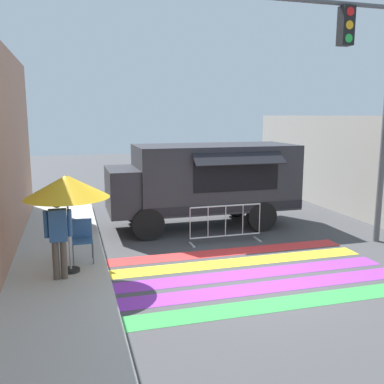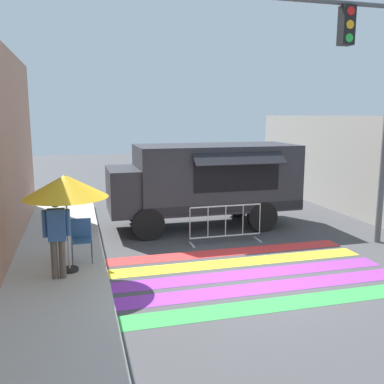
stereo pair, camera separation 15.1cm
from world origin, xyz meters
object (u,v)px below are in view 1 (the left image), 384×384
at_px(folding_chair, 82,236).
at_px(barricade_front, 226,224).
at_px(food_truck, 201,180).
at_px(patio_umbrella, 67,187).
at_px(vendor_person, 58,233).
at_px(traffic_signal_pole, 363,77).

relative_size(folding_chair, barricade_front, 0.47).
bearing_deg(food_truck, patio_umbrella, -139.46).
xyz_separation_m(food_truck, vendor_person, (-4.03, -3.63, -0.36)).
distance_m(vendor_person, barricade_front, 4.61).
distance_m(patio_umbrella, folding_chair, 1.41).
distance_m(traffic_signal_pole, folding_chair, 7.77).
bearing_deg(barricade_front, food_truck, 94.49).
relative_size(food_truck, traffic_signal_pole, 0.88).
relative_size(folding_chair, vendor_person, 0.56).
relative_size(patio_umbrella, vendor_person, 1.22).
height_order(food_truck, folding_chair, food_truck).
relative_size(patio_umbrella, barricade_front, 1.02).
height_order(vendor_person, barricade_front, vendor_person).
distance_m(traffic_signal_pole, patio_umbrella, 7.57).
bearing_deg(patio_umbrella, barricade_front, 20.94).
bearing_deg(patio_umbrella, folding_chair, 67.51).
distance_m(food_truck, folding_chair, 4.50).
xyz_separation_m(traffic_signal_pole, vendor_person, (-7.37, -0.86, -3.19)).
bearing_deg(vendor_person, folding_chair, 55.62).
bearing_deg(patio_umbrella, vendor_person, -119.34).
xyz_separation_m(folding_chair, vendor_person, (-0.46, -1.00, 0.38)).
xyz_separation_m(traffic_signal_pole, folding_chair, (-6.90, 0.13, -3.57)).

